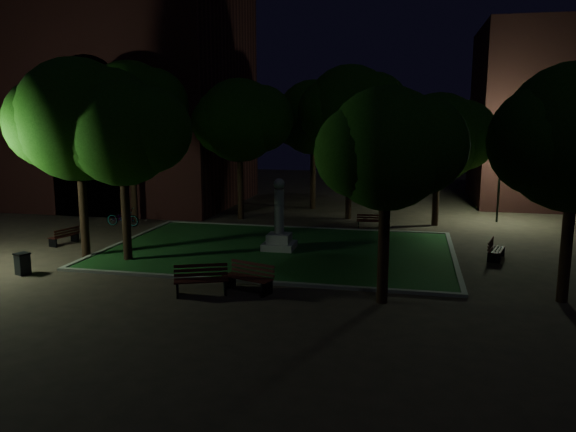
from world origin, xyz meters
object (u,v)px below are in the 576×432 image
bench_near_left (201,281)px  trash_bin (23,264)px  monument (279,230)px  bicycle (123,217)px  bench_far_side (371,222)px  bench_left_side (65,237)px  bench_near_right (249,278)px  bench_right_side (495,250)px

bench_near_left → trash_bin: 7.60m
monument → trash_bin: monument is taller
trash_bin → bicycle: 9.67m
bench_far_side → bicycle: (-13.42, -2.18, 0.11)m
bench_near_left → bench_left_side: bench_near_left is taller
trash_bin → bicycle: bearing=96.2°
bench_near_right → monument: bearing=112.8°
bench_near_right → trash_bin: size_ratio=2.27×
trash_bin → bench_far_side: bearing=43.6°
bench_right_side → bench_left_side: bearing=109.4°
bench_near_left → bench_right_side: 12.65m
bench_near_right → bench_far_side: bearing=93.9°
bench_near_left → bench_near_right: (1.50, 0.65, -0.01)m
bench_near_left → bench_near_right: 1.63m
bench_left_side → bench_right_side: (19.46, 1.49, 0.02)m
bench_near_left → bench_near_right: size_ratio=1.01×
trash_bin → bench_near_left: bearing=-6.1°
bench_left_side → bench_near_right: bearing=79.5°
bench_left_side → trash_bin: size_ratio=1.84×
monument → bench_near_right: size_ratio=1.68×
monument → bench_far_side: (3.67, 5.92, -0.57)m
bench_near_left → trash_bin: (-7.56, 0.81, -0.05)m
monument → bench_right_side: 9.31m
bench_far_side → bench_left_side: bearing=22.6°
monument → trash_bin: size_ratio=3.83×
bench_near_left → bench_left_side: 10.68m
bench_near_right → trash_bin: (-9.06, 0.16, -0.04)m
monument → bench_left_side: 10.25m
bench_far_side → trash_bin: trash_bin is taller
bench_left_side → bench_far_side: size_ratio=1.01×
bench_near_left → bench_right_side: size_ratio=1.20×
bench_right_side → bench_far_side: 7.81m
monument → bench_near_left: size_ratio=1.66×
monument → trash_bin: 10.51m
bench_near_right → bench_near_left: bearing=-137.3°
bench_right_side → bicycle: 19.31m
monument → bicycle: 10.46m
bench_right_side → trash_bin: (-17.98, -6.37, 0.03)m
bicycle → trash_bin: bearing=-173.7°
bicycle → bench_right_side: bearing=-99.6°
bench_near_left → trash_bin: bearing=151.5°
bench_near_right → bicycle: bearing=155.4°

